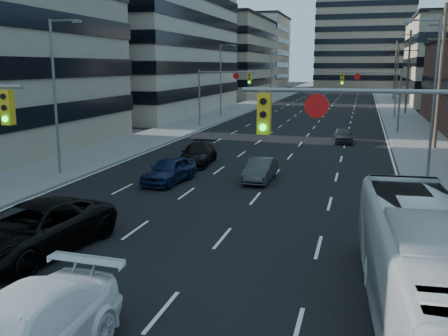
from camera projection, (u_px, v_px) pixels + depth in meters
road_surface at (337, 91)px, 130.76m from camera, size 18.00×300.00×0.02m
sidewalk_left at (294, 90)px, 133.76m from camera, size 5.00×300.00×0.15m
sidewalk_right at (383, 91)px, 127.73m from camera, size 5.00×300.00×0.15m
office_left_mid at (116, 10)px, 68.95m from camera, size 26.00×34.00×28.00m
office_left_far at (218, 58)px, 107.13m from camera, size 20.00×30.00×16.00m
bg_block_left at (243, 53)px, 145.52m from camera, size 24.00×24.00×20.00m
signal_near_right at (392, 149)px, 12.79m from camera, size 6.59×0.33×6.00m
signal_far_left at (220, 87)px, 51.68m from camera, size 6.09×0.33×6.00m
signal_far_right at (375, 88)px, 47.66m from camera, size 6.09×0.33×6.00m
utility_pole_block at (440, 75)px, 37.68m from camera, size 2.20×0.28×11.00m
utility_pole_midblock at (408, 71)px, 66.00m from camera, size 2.20×0.28×11.00m
utility_pole_distant at (395, 69)px, 94.31m from camera, size 2.20×0.28×11.00m
streetlight_left_near at (57, 90)px, 28.63m from camera, size 2.03×0.22×9.00m
streetlight_left_mid at (222, 77)px, 61.67m from camera, size 2.03×0.22×9.00m
streetlight_left_far at (272, 73)px, 94.70m from camera, size 2.03×0.22×9.00m
streetlight_right_near at (432, 91)px, 27.93m from camera, size 2.03×0.22×9.00m
streetlight_right_far at (396, 77)px, 60.97m from camera, size 2.03×0.22×9.00m
black_pickup at (34, 229)px, 17.25m from camera, size 3.71×6.66×1.76m
transit_bus at (426, 270)px, 12.29m from camera, size 3.29×10.88×2.99m
sedan_blue at (169, 170)px, 27.76m from camera, size 2.21×4.46×1.46m
sedan_grey_center at (260, 170)px, 28.23m from camera, size 1.40×3.90×1.28m
sedan_black_far at (197, 154)px, 32.97m from camera, size 2.32×4.91×1.38m
sedan_grey_right at (343, 135)px, 42.27m from camera, size 1.79×3.87×1.28m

